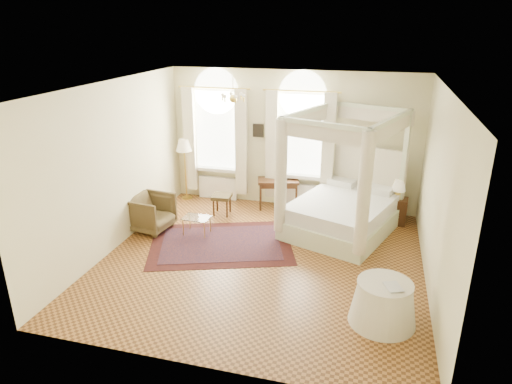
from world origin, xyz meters
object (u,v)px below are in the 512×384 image
canopy_bed (342,206)px  writing_desk (278,184)px  armchair (150,213)px  coffee_table (197,219)px  side_table (383,303)px  nightstand (397,211)px  floor_lamp (184,148)px  stool (222,198)px

canopy_bed → writing_desk: canopy_bed is taller
writing_desk → armchair: armchair is taller
coffee_table → side_table: side_table is taller
nightstand → side_table: 3.88m
writing_desk → side_table: (2.52, -4.07, -0.29)m
nightstand → floor_lamp: 5.34m
canopy_bed → armchair: bearing=-166.5°
canopy_bed → coffee_table: (-2.99, -0.92, -0.25)m
nightstand → stool: size_ratio=1.22×
armchair → coffee_table: (1.06, 0.05, -0.05)m
canopy_bed → nightstand: bearing=33.4°
canopy_bed → floor_lamp: canopy_bed is taller
side_table → writing_desk: bearing=121.8°
coffee_table → nightstand: bearing=22.2°
stool → side_table: side_table is taller
nightstand → coffee_table: bearing=-157.8°
canopy_bed → side_table: bearing=-73.7°
writing_desk → coffee_table: writing_desk is taller
canopy_bed → coffee_table: size_ratio=4.98×
stool → floor_lamp: 1.72m
nightstand → floor_lamp: (-5.24, 0.21, 1.05)m
nightstand → floor_lamp: bearing=177.7°
side_table → floor_lamp: bearing=140.6°
coffee_table → canopy_bed: bearing=17.1°
nightstand → side_table: (-0.28, -3.86, 0.04)m
coffee_table → stool: bearing=81.7°
writing_desk → floor_lamp: (-2.43, 0.00, 0.72)m
nightstand → coffee_table: 4.51m
coffee_table → side_table: size_ratio=0.58×
nightstand → armchair: 5.52m
floor_lamp → side_table: (4.95, -4.07, -1.01)m
floor_lamp → writing_desk: bearing=-0.0°
canopy_bed → writing_desk: size_ratio=2.70×
nightstand → armchair: size_ratio=0.69×
stool → armchair: (-1.23, -1.21, -0.01)m
side_table → canopy_bed: bearing=106.3°
stool → nightstand: bearing=7.7°
side_table → coffee_table: bearing=151.0°
canopy_bed → armchair: (-4.05, -0.97, -0.20)m
nightstand → coffee_table: nightstand is taller
nightstand → side_table: side_table is taller
armchair → side_table: (4.95, -2.11, -0.06)m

